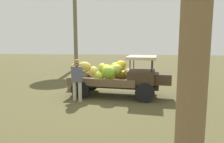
# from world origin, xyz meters

# --- Properties ---
(ground_plane) EXTENTS (60.00, 60.00, 0.00)m
(ground_plane) POSITION_xyz_m (0.00, 0.00, 0.00)
(ground_plane) COLOR brown
(truck) EXTENTS (4.58, 2.16, 1.84)m
(truck) POSITION_xyz_m (0.64, -0.05, 0.95)
(truck) COLOR #3D2C1D
(truck) RESTS_ON ground
(farmer) EXTENTS (0.54, 0.50, 1.74)m
(farmer) POSITION_xyz_m (-1.12, -1.04, 0.99)
(farmer) COLOR #BAB79E
(farmer) RESTS_ON ground
(wooden_crate) EXTENTS (0.62, 0.49, 0.49)m
(wooden_crate) POSITION_xyz_m (-1.84, 0.91, 0.24)
(wooden_crate) COLOR brown
(wooden_crate) RESTS_ON ground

